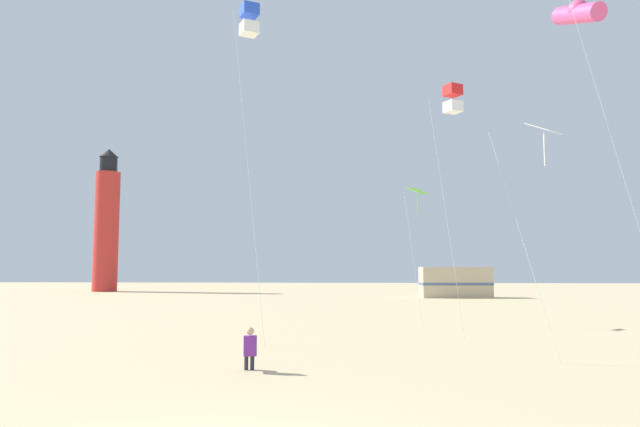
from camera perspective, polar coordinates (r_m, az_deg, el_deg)
kite_flyer_standing at (r=15.86m, az=-6.88°, el=-12.94°), size 0.42×0.55×1.16m
kite_diamond_lime at (r=29.23m, az=9.52°, el=1.78°), size 1.31×1.31×6.73m
kite_box_scarlet at (r=24.96m, az=12.88°, el=10.86°), size 1.42×1.42×10.22m
kite_tube_rainbow at (r=25.02m, az=23.97°, el=17.50°), size 3.49×3.52×12.95m
kite_diamond_white at (r=20.05m, az=20.95°, el=7.02°), size 2.30×2.30×7.36m
kite_box_blue at (r=22.77m, az=-6.94°, el=18.25°), size 1.20×1.17×12.42m
lighthouse_distant at (r=72.70m, az=-20.17°, el=-0.99°), size 2.80×2.80×16.80m
rv_van_tan at (r=55.56m, az=13.11°, el=-6.59°), size 6.62×2.88×2.80m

